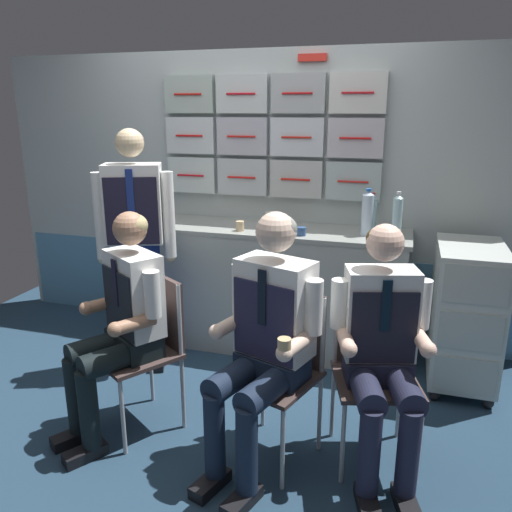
# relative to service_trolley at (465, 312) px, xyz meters

# --- Properties ---
(ground) EXTENTS (4.80, 4.80, 0.04)m
(ground) POSITION_rel_service_trolley_xyz_m (-1.54, -0.91, -0.52)
(ground) COLOR #20374B
(galley_bulkhead) EXTENTS (4.20, 0.14, 2.15)m
(galley_bulkhead) POSITION_rel_service_trolley_xyz_m (-1.52, 0.46, 0.60)
(galley_bulkhead) COLOR #AFBAB9
(galley_bulkhead) RESTS_ON ground
(galley_counter) EXTENTS (1.90, 0.53, 0.92)m
(galley_counter) POSITION_rel_service_trolley_xyz_m (-1.30, 0.18, -0.04)
(galley_counter) COLOR #9DA49D
(galley_counter) RESTS_ON ground
(service_trolley) EXTENTS (0.40, 0.65, 0.93)m
(service_trolley) POSITION_rel_service_trolley_xyz_m (0.00, 0.00, 0.00)
(service_trolley) COLOR black
(service_trolley) RESTS_ON ground
(folding_chair_left) EXTENTS (0.55, 0.55, 0.85)m
(folding_chair_left) POSITION_rel_service_trolley_xyz_m (-1.72, -0.95, 0.03)
(folding_chair_left) COLOR #A8AAAF
(folding_chair_left) RESTS_ON ground
(crew_member_left) EXTENTS (0.58, 0.65, 1.23)m
(crew_member_left) POSITION_rel_service_trolley_xyz_m (-1.80, -1.09, 0.18)
(crew_member_left) COLOR black
(crew_member_left) RESTS_ON ground
(folding_chair_right) EXTENTS (0.51, 0.51, 0.85)m
(folding_chair_right) POSITION_rel_service_trolley_xyz_m (-0.95, -0.97, 0.03)
(folding_chair_right) COLOR #A8AAAF
(folding_chair_right) RESTS_ON ground
(crew_member_right) EXTENTS (0.53, 0.68, 1.28)m
(crew_member_right) POSITION_rel_service_trolley_xyz_m (-1.00, -1.12, 0.22)
(crew_member_right) COLOR black
(crew_member_right) RESTS_ON ground
(folding_chair_near_trolley) EXTENTS (0.49, 0.49, 0.85)m
(folding_chair_near_trolley) POSITION_rel_service_trolley_xyz_m (-0.51, -0.85, 0.03)
(folding_chair_near_trolley) COLOR #A8AAAF
(folding_chair_near_trolley) RESTS_ON ground
(crew_member_near_trolley) EXTENTS (0.49, 0.64, 1.23)m
(crew_member_near_trolley) POSITION_rel_service_trolley_xyz_m (-0.47, -1.01, 0.18)
(crew_member_near_trolley) COLOR black
(crew_member_near_trolley) RESTS_ON ground
(crew_member_standing) EXTENTS (0.49, 0.36, 1.62)m
(crew_member_standing) POSITION_rel_service_trolley_xyz_m (-2.10, -0.38, 0.46)
(crew_member_standing) COLOR black
(crew_member_standing) RESTS_ON ground
(water_bottle_blue_cap) EXTENTS (0.06, 0.06, 0.28)m
(water_bottle_blue_cap) POSITION_rel_service_trolley_xyz_m (-0.63, 0.24, 0.55)
(water_bottle_blue_cap) COLOR #ABDDE5
(water_bottle_blue_cap) RESTS_ON galley_counter
(water_bottle_clear) EXTENTS (0.08, 0.08, 0.31)m
(water_bottle_clear) POSITION_rel_service_trolley_xyz_m (-0.66, 0.15, 0.57)
(water_bottle_clear) COLOR silver
(water_bottle_clear) RESTS_ON galley_counter
(sparkling_bottle_green) EXTENTS (0.06, 0.06, 0.32)m
(sparkling_bottle_green) POSITION_rel_service_trolley_xyz_m (-0.46, 0.04, 0.57)
(sparkling_bottle_green) COLOR #ACD7DE
(sparkling_bottle_green) RESTS_ON galley_counter
(paper_cup_tan) EXTENTS (0.06, 0.06, 0.06)m
(paper_cup_tan) POSITION_rel_service_trolley_xyz_m (-1.07, 0.01, 0.45)
(paper_cup_tan) COLOR navy
(paper_cup_tan) RESTS_ON galley_counter
(paper_cup_blue) EXTENTS (0.07, 0.07, 0.09)m
(paper_cup_blue) POSITION_rel_service_trolley_xyz_m (-1.37, 0.29, 0.47)
(paper_cup_blue) COLOR silver
(paper_cup_blue) RESTS_ON galley_counter
(coffee_cup_white) EXTENTS (0.06, 0.06, 0.07)m
(coffee_cup_white) POSITION_rel_service_trolley_xyz_m (-1.51, 0.02, 0.46)
(coffee_cup_white) COLOR tan
(coffee_cup_white) RESTS_ON galley_counter
(snack_banana) EXTENTS (0.17, 0.10, 0.04)m
(snack_banana) POSITION_rel_service_trolley_xyz_m (-1.30, 0.13, 0.44)
(snack_banana) COLOR yellow
(snack_banana) RESTS_ON galley_counter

